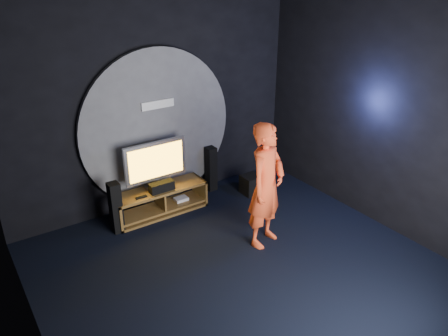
# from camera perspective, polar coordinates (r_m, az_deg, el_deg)

# --- Properties ---
(floor) EXTENTS (5.00, 5.00, 0.00)m
(floor) POSITION_cam_1_polar(r_m,az_deg,el_deg) (5.92, 3.01, -13.69)
(floor) COLOR black
(floor) RESTS_ON ground
(back_wall) EXTENTS (5.00, 0.04, 3.50)m
(back_wall) POSITION_cam_1_polar(r_m,az_deg,el_deg) (7.05, -9.06, 8.65)
(back_wall) COLOR black
(back_wall) RESTS_ON ground
(left_wall) EXTENTS (0.04, 5.00, 3.50)m
(left_wall) POSITION_cam_1_polar(r_m,az_deg,el_deg) (4.15, -25.36, -5.58)
(left_wall) COLOR black
(left_wall) RESTS_ON ground
(right_wall) EXTENTS (0.04, 5.00, 3.50)m
(right_wall) POSITION_cam_1_polar(r_m,az_deg,el_deg) (6.75, 20.73, 6.60)
(right_wall) COLOR black
(right_wall) RESTS_ON ground
(wall_disc_panel) EXTENTS (2.60, 0.11, 2.60)m
(wall_disc_panel) POSITION_cam_1_polar(r_m,az_deg,el_deg) (7.14, -8.63, 5.09)
(wall_disc_panel) COLOR #515156
(wall_disc_panel) RESTS_ON ground
(media_console) EXTENTS (1.54, 0.45, 0.45)m
(media_console) POSITION_cam_1_polar(r_m,az_deg,el_deg) (7.18, -8.27, -4.48)
(media_console) COLOR olive
(media_console) RESTS_ON ground
(tv) EXTENTS (1.03, 0.22, 0.78)m
(tv) POSITION_cam_1_polar(r_m,az_deg,el_deg) (6.93, -8.91, 0.65)
(tv) COLOR #A3A2A9
(tv) RESTS_ON media_console
(center_speaker) EXTENTS (0.40, 0.15, 0.15)m
(center_speaker) POSITION_cam_1_polar(r_m,az_deg,el_deg) (6.95, -8.15, -2.42)
(center_speaker) COLOR black
(center_speaker) RESTS_ON media_console
(remote) EXTENTS (0.18, 0.05, 0.02)m
(remote) POSITION_cam_1_polar(r_m,az_deg,el_deg) (6.83, -10.73, -3.76)
(remote) COLOR black
(remote) RESTS_ON media_console
(tower_speaker_left) EXTENTS (0.16, 0.18, 0.81)m
(tower_speaker_left) POSITION_cam_1_polar(r_m,az_deg,el_deg) (6.74, -13.96, -5.05)
(tower_speaker_left) COLOR black
(tower_speaker_left) RESTS_ON ground
(tower_speaker_right) EXTENTS (0.16, 0.18, 0.81)m
(tower_speaker_right) POSITION_cam_1_polar(r_m,az_deg,el_deg) (7.76, -1.72, -0.10)
(tower_speaker_right) COLOR black
(tower_speaker_right) RESTS_ON ground
(subwoofer) EXTENTS (0.31, 0.31, 0.34)m
(subwoofer) POSITION_cam_1_polar(r_m,az_deg,el_deg) (7.75, 3.50, -2.16)
(subwoofer) COLOR black
(subwoofer) RESTS_ON ground
(player) EXTENTS (0.78, 0.64, 1.83)m
(player) POSITION_cam_1_polar(r_m,az_deg,el_deg) (6.09, 5.56, -2.31)
(player) COLOR #F64A21
(player) RESTS_ON ground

